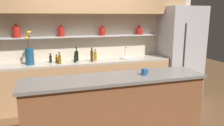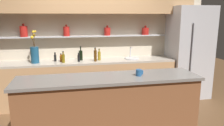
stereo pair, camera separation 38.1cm
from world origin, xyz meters
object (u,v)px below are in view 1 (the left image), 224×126
Objects in this scene: bottle_oil_1 at (60,59)px; bottle_sauce_3 at (51,59)px; bottle_oil_4 at (95,56)px; bottle_sauce_0 at (75,59)px; coffee_mug at (144,72)px; bottle_spirit_6 at (92,56)px; sink_fixture at (127,57)px; bottle_wine_5 at (77,56)px; flower_vase at (30,55)px; refrigerator at (181,51)px; bottle_sauce_2 at (57,59)px.

bottle_oil_1 is 0.23m from bottle_sauce_3.
bottle_sauce_0 is at bearing -170.47° from bottle_oil_4.
bottle_oil_1 is at bearing 123.29° from coffee_mug.
coffee_mug is at bearing -75.87° from bottle_spirit_6.
bottle_spirit_6 reaches higher than sink_fixture.
bottle_sauce_0 is 1.79m from coffee_mug.
flower_vase is at bearing -173.10° from bottle_wine_5.
refrigerator is at bearing -2.07° from sink_fixture.
bottle_sauce_3 is 0.52m from bottle_wine_5.
bottle_oil_1 is at bearing -8.02° from flower_vase.
bottle_spirit_6 reaches higher than bottle_oil_4.
bottle_sauce_0 is 0.49m from bottle_sauce_3.
bottle_sauce_2 is at bearing -179.70° from sink_fixture.
sink_fixture is 1.32× the size of bottle_oil_4.
bottle_oil_1 is 0.94× the size of bottle_oil_4.
bottle_oil_4 is (1.29, 0.03, -0.09)m from flower_vase.
bottle_sauce_3 is (0.38, 0.09, -0.11)m from flower_vase.
bottle_sauce_2 is 0.58× the size of bottle_spirit_6.
sink_fixture reaches higher than bottle_sauce_3.
refrigerator is 6.39× the size of sink_fixture.
bottle_sauce_2 is (-2.84, 0.04, -0.03)m from refrigerator.
bottle_sauce_2 is (-1.51, -0.01, 0.05)m from sink_fixture.
flower_vase is 2.31m from coffee_mug.
sink_fixture is 1.51m from bottle_sauce_2.
bottle_sauce_0 is 0.34m from bottle_spirit_6.
bottle_oil_4 is at bearing -178.28° from sink_fixture.
bottle_sauce_2 is at bearing 5.35° from flower_vase.
flower_vase is 2.01× the size of sink_fixture.
flower_vase is 0.51m from bottle_sauce_2.
flower_vase is (-3.34, -0.01, 0.09)m from refrigerator.
bottle_oil_4 is at bearing -3.52° from bottle_sauce_3.
bottle_sauce_2 is at bearing 111.67° from bottle_oil_1.
sink_fixture is at bearing 8.66° from bottle_spirit_6.
bottle_sauce_3 is 0.63× the size of bottle_wine_5.
bottle_sauce_0 is 0.31m from bottle_oil_1.
bottle_spirit_6 is (-0.81, -0.12, 0.10)m from sink_fixture.
bottle_spirit_6 is (0.29, -0.18, 0.01)m from bottle_wine_5.
bottle_wine_5 reaches higher than bottle_spirit_6.
bottle_wine_5 is 1.04× the size of bottle_spirit_6.
coffee_mug is (-0.41, -1.73, 0.12)m from sink_fixture.
sink_fixture is at bearing 76.63° from coffee_mug.
refrigerator reaches higher than bottle_wine_5.
bottle_sauce_0 is at bearing 174.97° from bottle_spirit_6.
bottle_spirit_6 is (0.69, -0.12, 0.05)m from bottle_sauce_2.
sink_fixture is at bearing -1.21° from bottle_sauce_3.
bottle_sauce_2 is at bearing 179.18° from refrigerator.
bottle_spirit_6 is at bearing -177.98° from refrigerator.
refrigerator is at bearing 1.71° from bottle_oil_1.
bottle_sauce_2 is at bearing -171.23° from bottle_wine_5.
sink_fixture reaches higher than bottle_oil_1.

